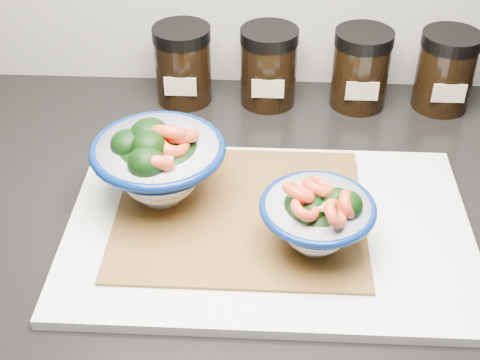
{
  "coord_description": "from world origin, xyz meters",
  "views": [
    {
      "loc": [
        -0.14,
        0.84,
        1.41
      ],
      "look_at": [
        -0.17,
        1.42,
        0.96
      ],
      "focal_mm": 50.0,
      "sensor_mm": 36.0,
      "label": 1
    }
  ],
  "objects_px": {
    "bowl_right": "(318,218)",
    "spice_jar_d": "(445,71)",
    "spice_jar_a": "(183,64)",
    "spice_jar_c": "(361,69)",
    "bowl_left": "(158,162)",
    "cutting_board": "(269,229)",
    "spice_jar_b": "(269,66)"
  },
  "relations": [
    {
      "from": "bowl_right",
      "to": "spice_jar_d",
      "type": "xyz_separation_m",
      "value": [
        0.19,
        0.32,
        0.0
      ]
    },
    {
      "from": "bowl_right",
      "to": "spice_jar_a",
      "type": "relative_size",
      "value": 1.08
    },
    {
      "from": "bowl_right",
      "to": "spice_jar_d",
      "type": "height_order",
      "value": "spice_jar_d"
    },
    {
      "from": "spice_jar_a",
      "to": "spice_jar_c",
      "type": "relative_size",
      "value": 1.0
    },
    {
      "from": "bowl_left",
      "to": "spice_jar_a",
      "type": "height_order",
      "value": "bowl_left"
    },
    {
      "from": "bowl_left",
      "to": "spice_jar_c",
      "type": "xyz_separation_m",
      "value": [
        0.25,
        0.25,
        -0.01
      ]
    },
    {
      "from": "cutting_board",
      "to": "bowl_right",
      "type": "xyz_separation_m",
      "value": [
        0.05,
        -0.03,
        0.05
      ]
    },
    {
      "from": "bowl_right",
      "to": "spice_jar_a",
      "type": "distance_m",
      "value": 0.37
    },
    {
      "from": "cutting_board",
      "to": "spice_jar_a",
      "type": "distance_m",
      "value": 0.32
    },
    {
      "from": "bowl_left",
      "to": "spice_jar_b",
      "type": "height_order",
      "value": "bowl_left"
    },
    {
      "from": "cutting_board",
      "to": "bowl_left",
      "type": "distance_m",
      "value": 0.15
    },
    {
      "from": "bowl_left",
      "to": "spice_jar_d",
      "type": "bearing_deg",
      "value": 33.67
    },
    {
      "from": "cutting_board",
      "to": "bowl_left",
      "type": "relative_size",
      "value": 2.94
    },
    {
      "from": "bowl_right",
      "to": "spice_jar_b",
      "type": "xyz_separation_m",
      "value": [
        -0.06,
        0.32,
        0.0
      ]
    },
    {
      "from": "cutting_board",
      "to": "spice_jar_d",
      "type": "xyz_separation_m",
      "value": [
        0.24,
        0.29,
        0.05
      ]
    },
    {
      "from": "spice_jar_b",
      "to": "bowl_left",
      "type": "bearing_deg",
      "value": -116.14
    },
    {
      "from": "spice_jar_a",
      "to": "spice_jar_d",
      "type": "xyz_separation_m",
      "value": [
        0.37,
        0.0,
        0.0
      ]
    },
    {
      "from": "spice_jar_a",
      "to": "spice_jar_b",
      "type": "bearing_deg",
      "value": 0.0
    },
    {
      "from": "spice_jar_c",
      "to": "spice_jar_b",
      "type": "bearing_deg",
      "value": 180.0
    },
    {
      "from": "bowl_left",
      "to": "spice_jar_b",
      "type": "xyz_separation_m",
      "value": [
        0.12,
        0.25,
        -0.01
      ]
    },
    {
      "from": "bowl_left",
      "to": "spice_jar_c",
      "type": "height_order",
      "value": "bowl_left"
    },
    {
      "from": "spice_jar_b",
      "to": "spice_jar_c",
      "type": "bearing_deg",
      "value": 0.0
    },
    {
      "from": "spice_jar_a",
      "to": "bowl_right",
      "type": "bearing_deg",
      "value": -61.03
    },
    {
      "from": "bowl_left",
      "to": "spice_jar_c",
      "type": "bearing_deg",
      "value": 44.45
    },
    {
      "from": "spice_jar_d",
      "to": "bowl_right",
      "type": "bearing_deg",
      "value": -120.82
    },
    {
      "from": "cutting_board",
      "to": "bowl_right",
      "type": "distance_m",
      "value": 0.08
    },
    {
      "from": "bowl_left",
      "to": "bowl_right",
      "type": "height_order",
      "value": "bowl_left"
    },
    {
      "from": "bowl_right",
      "to": "spice_jar_d",
      "type": "distance_m",
      "value": 0.37
    },
    {
      "from": "spice_jar_b",
      "to": "spice_jar_d",
      "type": "xyz_separation_m",
      "value": [
        0.25,
        0.0,
        0.0
      ]
    },
    {
      "from": "spice_jar_a",
      "to": "spice_jar_d",
      "type": "bearing_deg",
      "value": 0.0
    },
    {
      "from": "bowl_right",
      "to": "cutting_board",
      "type": "bearing_deg",
      "value": 146.33
    },
    {
      "from": "bowl_left",
      "to": "spice_jar_b",
      "type": "relative_size",
      "value": 1.36
    }
  ]
}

